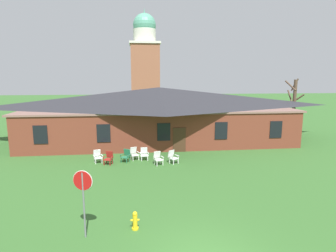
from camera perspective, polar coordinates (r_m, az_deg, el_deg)
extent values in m
cube|color=brown|center=(28.22, -1.88, 0.40)|extent=(24.77, 10.00, 3.20)
cube|color=#835E55|center=(27.99, -1.90, 3.79)|extent=(25.27, 10.20, 0.16)
pyramid|color=#28282D|center=(27.90, -1.91, 5.95)|extent=(25.76, 10.40, 1.95)
cube|color=black|center=(24.39, -24.73, -1.62)|extent=(1.10, 0.06, 1.50)
cube|color=black|center=(23.31, -13.09, -1.46)|extent=(1.10, 0.06, 1.50)
cube|color=black|center=(23.26, -0.88, -1.23)|extent=(1.10, 0.06, 1.50)
cube|color=black|center=(24.24, 10.86, -0.95)|extent=(1.10, 0.06, 1.50)
cube|color=black|center=(26.14, 21.28, -0.68)|extent=(1.10, 0.06, 1.50)
cube|color=#422819|center=(23.57, 2.33, -2.85)|extent=(1.10, 0.06, 2.10)
cube|color=#93563D|center=(49.41, -4.70, 9.44)|extent=(4.80, 4.80, 11.84)
cube|color=silver|center=(49.75, -4.80, 16.48)|extent=(5.18, 5.18, 0.36)
cylinder|color=silver|center=(49.91, -4.82, 17.94)|extent=(3.80, 3.80, 2.20)
sphere|color=#569E84|center=(50.19, -4.86, 19.95)|extent=(3.88, 3.88, 3.88)
cone|color=#569E84|center=(50.66, -4.90, 22.56)|extent=(0.24, 0.24, 1.00)
cylinder|color=slate|center=(11.67, -16.89, -15.35)|extent=(0.07, 0.07, 2.67)
cylinder|color=white|center=(11.30, -17.11, -10.65)|extent=(0.77, 0.26, 0.81)
cylinder|color=#B71414|center=(11.28, -17.17, -10.70)|extent=(0.73, 0.25, 0.76)
cube|color=white|center=(21.21, -13.42, -7.00)|extent=(0.06, 0.06, 0.36)
cube|color=white|center=(21.11, -14.64, -7.13)|extent=(0.06, 0.06, 0.36)
cube|color=white|center=(21.62, -13.69, -6.68)|extent=(0.06, 0.06, 0.36)
cube|color=white|center=(21.53, -14.89, -6.81)|extent=(0.06, 0.06, 0.36)
cube|color=white|center=(21.31, -14.19, -6.37)|extent=(0.69, 0.67, 0.05)
cube|color=white|center=(21.52, -14.40, -5.39)|extent=(0.55, 0.35, 0.54)
cube|color=white|center=(21.30, -13.43, -5.81)|extent=(0.22, 0.46, 0.03)
cube|color=white|center=(21.17, -13.32, -6.20)|extent=(0.05, 0.05, 0.22)
cube|color=white|center=(21.18, -14.97, -5.96)|extent=(0.22, 0.46, 0.03)
cube|color=white|center=(21.06, -14.86, -6.36)|extent=(0.05, 0.05, 0.22)
cube|color=maroon|center=(20.52, -11.83, -7.51)|extent=(0.06, 0.06, 0.36)
cube|color=maroon|center=(20.69, -13.02, -7.41)|extent=(0.06, 0.06, 0.36)
cube|color=maroon|center=(20.91, -11.37, -7.16)|extent=(0.06, 0.06, 0.36)
cube|color=maroon|center=(21.08, -12.54, -7.07)|extent=(0.06, 0.06, 0.36)
cube|color=maroon|center=(20.74, -12.21, -6.74)|extent=(0.67, 0.65, 0.05)
cube|color=maroon|center=(20.93, -11.91, -5.72)|extent=(0.55, 0.33, 0.54)
cube|color=maroon|center=(20.56, -11.50, -6.30)|extent=(0.19, 0.47, 0.03)
cube|color=maroon|center=(20.45, -11.66, -6.72)|extent=(0.05, 0.05, 0.22)
cube|color=maroon|center=(20.78, -12.99, -6.18)|extent=(0.19, 0.47, 0.03)
cube|color=maroon|center=(20.67, -13.16, -6.60)|extent=(0.05, 0.05, 0.22)
cube|color=#28704C|center=(20.84, -8.49, -7.13)|extent=(0.07, 0.07, 0.36)
cube|color=#28704C|center=(21.06, -9.60, -6.98)|extent=(0.07, 0.07, 0.36)
cube|color=#28704C|center=(21.22, -7.92, -6.81)|extent=(0.07, 0.07, 0.36)
cube|color=#28704C|center=(21.43, -9.02, -6.67)|extent=(0.07, 0.07, 0.36)
cube|color=#28704C|center=(21.08, -8.77, -6.36)|extent=(0.71, 0.71, 0.05)
cube|color=#28704C|center=(21.26, -8.39, -5.37)|extent=(0.54, 0.40, 0.54)
cube|color=#28704C|center=(20.88, -8.11, -5.95)|extent=(0.26, 0.45, 0.03)
cube|color=#28704C|center=(20.77, -8.31, -6.35)|extent=(0.05, 0.05, 0.22)
cube|color=#28704C|center=(21.14, -9.51, -5.78)|extent=(0.26, 0.45, 0.03)
cube|color=#28704C|center=(21.04, -9.71, -6.18)|extent=(0.05, 0.05, 0.22)
cube|color=silver|center=(21.51, -6.06, -6.54)|extent=(0.06, 0.06, 0.36)
cube|color=silver|center=(21.36, -7.22, -6.68)|extent=(0.06, 0.06, 0.36)
cube|color=silver|center=(21.90, -6.48, -6.24)|extent=(0.06, 0.06, 0.36)
cube|color=silver|center=(21.76, -7.62, -6.38)|extent=(0.06, 0.06, 0.36)
cube|color=silver|center=(21.57, -6.85, -5.94)|extent=(0.69, 0.68, 0.05)
cube|color=silver|center=(21.78, -7.15, -4.98)|extent=(0.55, 0.36, 0.54)
cube|color=silver|center=(21.60, -6.12, -5.37)|extent=(0.22, 0.46, 0.03)
cube|color=silver|center=(21.48, -5.96, -5.75)|extent=(0.05, 0.05, 0.22)
cube|color=silver|center=(21.41, -7.58, -5.54)|extent=(0.22, 0.46, 0.03)
cube|color=silver|center=(21.29, -7.43, -5.93)|extent=(0.05, 0.05, 0.22)
cube|color=white|center=(21.26, -4.20, -6.70)|extent=(0.05, 0.05, 0.36)
cube|color=white|center=(21.23, -5.44, -6.75)|extent=(0.05, 0.05, 0.36)
cube|color=white|center=(21.69, -4.32, -6.38)|extent=(0.05, 0.05, 0.36)
cube|color=white|center=(21.65, -5.53, -6.42)|extent=(0.05, 0.05, 0.36)
cube|color=white|center=(21.40, -4.88, -6.03)|extent=(0.57, 0.55, 0.05)
cube|color=white|center=(21.62, -4.96, -5.05)|extent=(0.52, 0.22, 0.54)
cube|color=white|center=(21.35, -4.10, -5.52)|extent=(0.09, 0.47, 0.03)
cube|color=white|center=(21.23, -4.06, -5.92)|extent=(0.04, 0.04, 0.22)
cube|color=white|center=(21.31, -5.66, -5.57)|extent=(0.09, 0.47, 0.03)
cube|color=white|center=(21.18, -5.63, -5.98)|extent=(0.04, 0.04, 0.22)
cube|color=silver|center=(20.17, -1.07, -7.60)|extent=(0.06, 0.06, 0.36)
cube|color=silver|center=(19.99, -2.28, -7.76)|extent=(0.06, 0.06, 0.36)
cube|color=silver|center=(20.56, -1.59, -7.26)|extent=(0.06, 0.06, 0.36)
cube|color=silver|center=(20.38, -2.77, -7.42)|extent=(0.06, 0.06, 0.36)
cube|color=silver|center=(20.21, -1.93, -6.96)|extent=(0.68, 0.67, 0.05)
cube|color=silver|center=(20.41, -2.29, -5.92)|extent=(0.55, 0.35, 0.54)
cube|color=silver|center=(20.26, -1.15, -6.34)|extent=(0.21, 0.46, 0.03)
cube|color=silver|center=(20.14, -0.96, -6.76)|extent=(0.05, 0.05, 0.22)
cube|color=silver|center=(20.03, -2.68, -6.54)|extent=(0.21, 0.46, 0.03)
cube|color=silver|center=(19.92, -2.49, -6.96)|extent=(0.05, 0.05, 0.22)
cube|color=white|center=(20.59, 2.09, -7.24)|extent=(0.07, 0.07, 0.36)
cube|color=white|center=(20.30, 1.12, -7.48)|extent=(0.07, 0.07, 0.36)
cube|color=white|center=(20.91, 1.27, -6.97)|extent=(0.07, 0.07, 0.36)
cube|color=white|center=(20.62, 0.30, -7.21)|extent=(0.07, 0.07, 0.36)
cube|color=white|center=(20.54, 1.20, -6.68)|extent=(0.74, 0.73, 0.05)
cube|color=white|center=(20.69, 0.63, -5.69)|extent=(0.53, 0.44, 0.54)
cube|color=white|center=(20.66, 1.84, -6.02)|extent=(0.31, 0.42, 0.03)
cube|color=white|center=(20.58, 2.15, -6.41)|extent=(0.06, 0.06, 0.22)
cube|color=white|center=(20.29, 0.62, -6.31)|extent=(0.31, 0.42, 0.03)
cube|color=white|center=(20.21, 0.92, -6.71)|extent=(0.06, 0.06, 0.22)
cylinder|color=brown|center=(33.22, 24.43, 3.44)|extent=(0.36, 0.36, 6.06)
cylinder|color=brown|center=(32.86, 23.81, 5.42)|extent=(0.19, 1.16, 1.54)
cylinder|color=brown|center=(33.94, 24.79, 4.88)|extent=(1.37, 1.26, 1.40)
cylinder|color=brown|center=(32.54, 23.89, 7.58)|extent=(0.62, 1.50, 1.11)
cylinder|color=brown|center=(33.37, 24.59, 7.72)|extent=(0.78, 0.36, 1.36)
cylinder|color=gold|center=(12.40, -6.75, -20.14)|extent=(0.28, 0.28, 0.08)
cylinder|color=gold|center=(12.24, -6.79, -18.87)|extent=(0.20, 0.20, 0.55)
sphere|color=gold|center=(12.09, -6.82, -17.47)|extent=(0.20, 0.20, 0.20)
cylinder|color=gold|center=(12.22, -7.43, -18.65)|extent=(0.10, 0.08, 0.08)
cylinder|color=gold|center=(12.22, -6.15, -18.63)|extent=(0.10, 0.08, 0.08)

